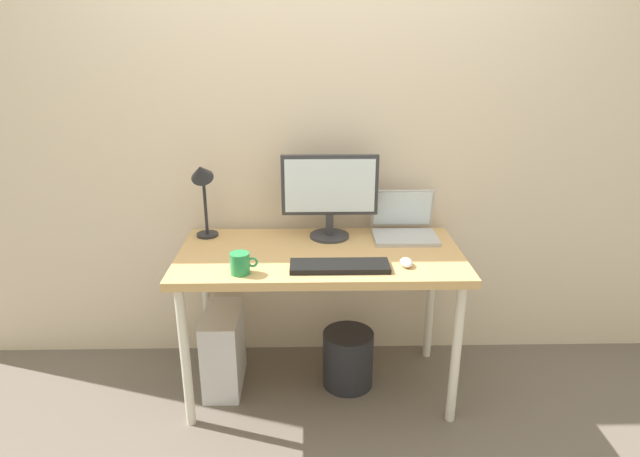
{
  "coord_description": "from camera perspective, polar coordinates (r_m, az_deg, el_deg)",
  "views": [
    {
      "loc": [
        -0.05,
        -2.38,
        1.73
      ],
      "look_at": [
        0.0,
        0.0,
        0.88
      ],
      "focal_mm": 30.33,
      "sensor_mm": 36.0,
      "label": 1
    }
  ],
  "objects": [
    {
      "name": "laptop",
      "position": [
        2.8,
        8.85,
        0.37
      ],
      "size": [
        0.32,
        0.27,
        0.23
      ],
      "color": "#B2B2B7",
      "rests_on": "desk"
    },
    {
      "name": "coffee_mug",
      "position": [
        2.36,
        -8.41,
        -3.66
      ],
      "size": [
        0.12,
        0.09,
        0.09
      ],
      "color": "#268C4C",
      "rests_on": "desk"
    },
    {
      "name": "keyboard",
      "position": [
        2.4,
        2.09,
        -3.99
      ],
      "size": [
        0.44,
        0.14,
        0.02
      ],
      "primitive_type": "cube",
      "color": "black",
      "rests_on": "desk"
    },
    {
      "name": "desk_lamp",
      "position": [
        2.73,
        -12.31,
        4.68
      ],
      "size": [
        0.11,
        0.16,
        0.41
      ],
      "color": "#232328",
      "rests_on": "desk"
    },
    {
      "name": "wastebasket",
      "position": [
        2.88,
        2.96,
        -13.54
      ],
      "size": [
        0.26,
        0.26,
        0.3
      ],
      "primitive_type": "cylinder",
      "color": "#232328",
      "rests_on": "ground_plane"
    },
    {
      "name": "desk",
      "position": [
        2.6,
        0.0,
        -3.95
      ],
      "size": [
        1.35,
        0.67,
        0.76
      ],
      "color": "tan",
      "rests_on": "ground_plane"
    },
    {
      "name": "ground_plane",
      "position": [
        2.95,
        0.0,
        -16.24
      ],
      "size": [
        6.0,
        6.0,
        0.0
      ],
      "primitive_type": "plane",
      "color": "#665B51"
    },
    {
      "name": "monitor",
      "position": [
        2.69,
        1.04,
        3.9
      ],
      "size": [
        0.48,
        0.2,
        0.43
      ],
      "color": "#333338",
      "rests_on": "desk"
    },
    {
      "name": "mouse",
      "position": [
        2.45,
        9.1,
        -3.55
      ],
      "size": [
        0.06,
        0.09,
        0.03
      ],
      "primitive_type": "ellipsoid",
      "color": "silver",
      "rests_on": "desk"
    },
    {
      "name": "computer_tower",
      "position": [
        2.88,
        -10.13,
        -12.43
      ],
      "size": [
        0.18,
        0.36,
        0.42
      ],
      "primitive_type": "cube",
      "color": "silver",
      "rests_on": "ground_plane"
    },
    {
      "name": "back_wall",
      "position": [
        2.81,
        -0.17,
        10.93
      ],
      "size": [
        4.4,
        0.04,
        2.6
      ],
      "primitive_type": "cube",
      "color": "beige",
      "rests_on": "ground_plane"
    }
  ]
}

